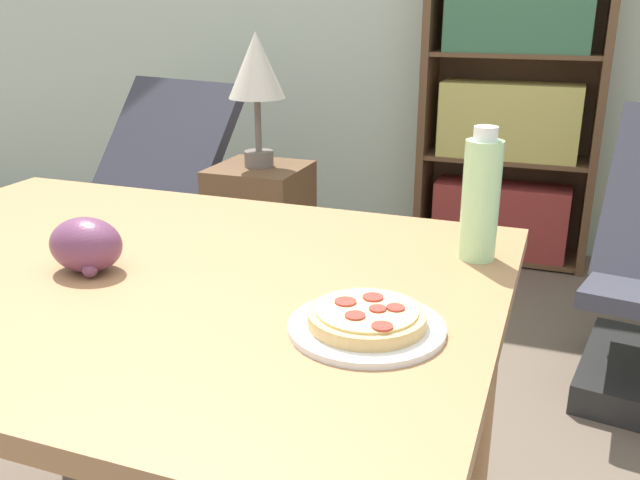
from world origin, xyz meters
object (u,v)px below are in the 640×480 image
grape_bunch (86,245)px  table_lamp (256,72)px  drink_bottle (481,198)px  side_table (262,243)px  bookshelf (510,116)px  pizza_on_plate (367,321)px  lounge_chair_near (141,225)px

grape_bunch → table_lamp: size_ratio=0.27×
drink_bottle → side_table: (-0.96, 1.09, -0.56)m
drink_bottle → bookshelf: size_ratio=0.16×
grape_bunch → table_lamp: bearing=103.3°
bookshelf → table_lamp: size_ratio=3.01×
pizza_on_plate → grape_bunch: 0.53m
pizza_on_plate → bookshelf: 2.46m
table_lamp → side_table: bearing=0.0°
drink_bottle → bookshelf: (-0.14, 2.10, -0.17)m
bookshelf → drink_bottle: bearing=-86.3°
lounge_chair_near → side_table: 0.63m
pizza_on_plate → side_table: size_ratio=0.37×
drink_bottle → lounge_chair_near: size_ratio=0.27×
lounge_chair_near → bookshelf: bearing=46.3°
grape_bunch → drink_bottle: drink_bottle is taller
grape_bunch → table_lamp: (-0.33, 1.39, 0.16)m
drink_bottle → table_lamp: table_lamp is taller
drink_bottle → table_lamp: (-0.96, 1.09, 0.09)m
lounge_chair_near → table_lamp: bearing=5.6°
pizza_on_plate → side_table: 1.74m
pizza_on_plate → grape_bunch: size_ratio=1.71×
grape_bunch → lounge_chair_near: 1.83m
lounge_chair_near → table_lamp: size_ratio=1.81×
bookshelf → table_lamp: bookshelf is taller
grape_bunch → drink_bottle: bearing=25.5°
lounge_chair_near → side_table: (0.62, -0.09, 0.02)m
lounge_chair_near → bookshelf: (1.45, 0.93, 0.42)m
lounge_chair_near → bookshelf: size_ratio=0.60×
lounge_chair_near → table_lamp: table_lamp is taller
drink_bottle → table_lamp: bearing=131.3°
lounge_chair_near → bookshelf: bookshelf is taller
drink_bottle → side_table: bearing=131.3°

